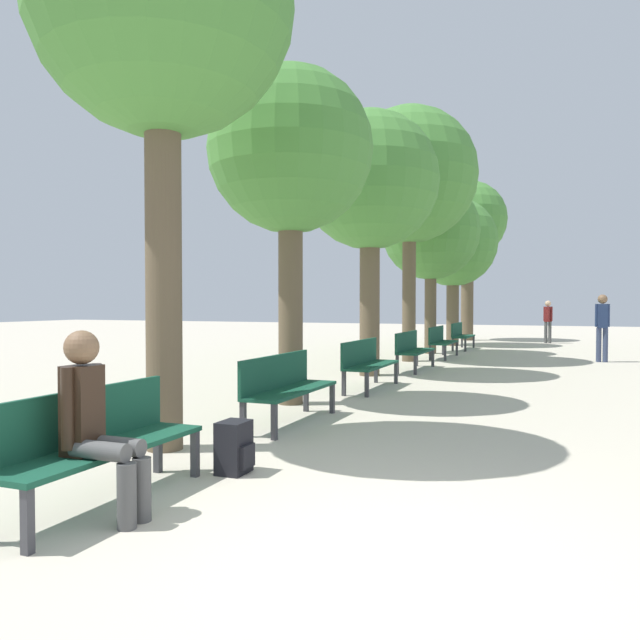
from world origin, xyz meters
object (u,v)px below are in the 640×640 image
at_px(bench_row_1, 285,384).
at_px(tree_row_5, 453,243).
at_px(person_seated, 95,420).
at_px(bench_row_5, 461,334).
at_px(tree_row_0, 162,8).
at_px(tree_row_6, 468,222).
at_px(bench_row_4, 441,340).
at_px(tree_row_1, 290,154).
at_px(bench_row_0, 95,437).
at_px(pedestrian_mid, 548,319).
at_px(bench_row_3, 412,348).
at_px(tree_row_2, 370,183).
at_px(tree_row_3, 409,176).
at_px(tree_row_4, 431,232).
at_px(pedestrian_near, 602,323).
at_px(backpack, 234,448).
at_px(bench_row_2, 367,360).

relative_size(bench_row_1, tree_row_5, 0.36).
bearing_deg(person_seated, bench_row_5, 90.79).
xyz_separation_m(tree_row_0, tree_row_5, (-0.00, 16.84, -0.87)).
bearing_deg(tree_row_6, bench_row_4, -86.13).
xyz_separation_m(tree_row_0, tree_row_1, (-0.00, 3.11, -0.78)).
distance_m(bench_row_0, pedestrian_mid, 21.18).
bearing_deg(bench_row_0, pedestrian_mid, 83.16).
height_order(bench_row_1, tree_row_0, tree_row_0).
relative_size(bench_row_0, bench_row_3, 1.00).
bearing_deg(bench_row_1, person_seated, -86.27).
distance_m(bench_row_0, bench_row_1, 3.35).
relative_size(tree_row_2, tree_row_3, 0.84).
bearing_deg(tree_row_3, tree_row_0, -90.00).
xyz_separation_m(tree_row_2, tree_row_4, (-0.00, 6.04, -0.37)).
relative_size(tree_row_0, pedestrian_near, 3.43).
distance_m(tree_row_1, pedestrian_mid, 16.79).
distance_m(bench_row_1, person_seated, 3.62).
xyz_separation_m(tree_row_0, tree_row_6, (-0.00, 20.17, 0.28)).
bearing_deg(tree_row_0, tree_row_5, 90.00).
bearing_deg(bench_row_0, pedestrian_near, 73.51).
height_order(bench_row_0, tree_row_6, tree_row_6).
bearing_deg(backpack, tree_row_2, 98.41).
relative_size(bench_row_4, tree_row_6, 0.29).
xyz_separation_m(tree_row_3, person_seated, (0.80, -12.32, -4.06)).
distance_m(tree_row_0, person_seated, 4.31).
height_order(bench_row_2, tree_row_6, tree_row_6).
bearing_deg(pedestrian_near, bench_row_2, -120.10).
relative_size(tree_row_6, person_seated, 4.87).
relative_size(tree_row_6, pedestrian_near, 3.72).
bearing_deg(tree_row_6, bench_row_3, -87.23).
xyz_separation_m(bench_row_1, tree_row_0, (-0.57, -1.70, 3.98)).
height_order(bench_row_0, tree_row_2, tree_row_2).
bearing_deg(bench_row_4, tree_row_3, -113.22).
bearing_deg(bench_row_0, bench_row_4, 90.00).
bearing_deg(bench_row_5, person_seated, -89.21).
distance_m(bench_row_2, tree_row_0, 6.46).
relative_size(bench_row_3, tree_row_2, 0.34).
xyz_separation_m(bench_row_2, tree_row_6, (-0.57, 15.12, 4.26)).
height_order(tree_row_3, pedestrian_near, tree_row_3).
bearing_deg(backpack, tree_row_0, 154.94).
distance_m(tree_row_3, pedestrian_mid, 10.22).
bearing_deg(bench_row_0, tree_row_5, 91.76).
distance_m(person_seated, pedestrian_mid, 21.40).
relative_size(bench_row_0, tree_row_4, 0.37).
relative_size(bench_row_3, tree_row_1, 0.38).
xyz_separation_m(tree_row_1, pedestrian_mid, (3.09, 16.27, -2.79)).
height_order(tree_row_0, person_seated, tree_row_0).
bearing_deg(tree_row_3, pedestrian_near, 19.25).
distance_m(bench_row_5, tree_row_2, 8.80).
relative_size(bench_row_5, tree_row_6, 0.29).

